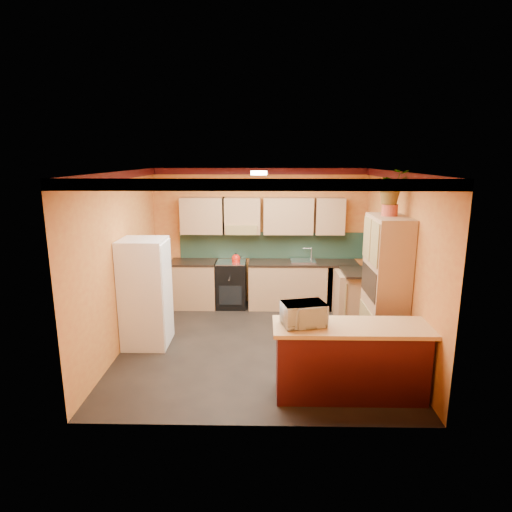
{
  "coord_description": "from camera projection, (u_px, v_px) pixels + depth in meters",
  "views": [
    {
      "loc": [
        0.1,
        -6.29,
        2.9
      ],
      "look_at": [
        -0.04,
        0.45,
        1.34
      ],
      "focal_mm": 30.0,
      "sensor_mm": 36.0,
      "label": 1
    }
  ],
  "objects": [
    {
      "name": "bar_top",
      "position": [
        352.0,
        327.0,
        5.15
      ],
      "size": [
        1.9,
        0.65,
        0.05
      ],
      "primitive_type": "cube",
      "color": "#DDB56C",
      "rests_on": "breakfast_bar"
    },
    {
      "name": "microwave",
      "position": [
        304.0,
        314.0,
        5.12
      ],
      "size": [
        0.57,
        0.45,
        0.28
      ],
      "primitive_type": "imported",
      "rotation": [
        0.0,
        0.0,
        0.24
      ],
      "color": "white",
      "rests_on": "bar_top"
    },
    {
      "name": "base_cabinets_right",
      "position": [
        358.0,
        297.0,
        7.74
      ],
      "size": [
        0.6,
        0.8,
        0.88
      ],
      "primitive_type": "cube",
      "color": "#A48557",
      "rests_on": "ground"
    },
    {
      "name": "room_shell",
      "position": [
        260.0,
        211.0,
        6.58
      ],
      "size": [
        4.24,
        4.24,
        2.72
      ],
      "color": "black",
      "rests_on": "ground"
    },
    {
      "name": "fridge",
      "position": [
        145.0,
        293.0,
        6.62
      ],
      "size": [
        0.68,
        0.66,
        1.7
      ],
      "primitive_type": "cube",
      "color": "white",
      "rests_on": "ground"
    },
    {
      "name": "fern",
      "position": [
        391.0,
        187.0,
        5.92
      ],
      "size": [
        0.48,
        0.43,
        0.48
      ],
      "primitive_type": "imported",
      "rotation": [
        0.0,
        0.0,
        0.12
      ],
      "color": "#A48557",
      "rests_on": "fern_pot"
    },
    {
      "name": "kettle",
      "position": [
        236.0,
        258.0,
        8.27
      ],
      "size": [
        0.19,
        0.19,
        0.18
      ],
      "primitive_type": null,
      "rotation": [
        0.0,
        0.0,
        -0.16
      ],
      "color": "red",
      "rests_on": "stove"
    },
    {
      "name": "sink",
      "position": [
        303.0,
        261.0,
        8.31
      ],
      "size": [
        0.48,
        0.4,
        0.03
      ],
      "primitive_type": "cube",
      "color": "silver",
      "rests_on": "countertop_back"
    },
    {
      "name": "countertop_right",
      "position": [
        360.0,
        272.0,
        7.63
      ],
      "size": [
        0.62,
        0.8,
        0.04
      ],
      "primitive_type": "cube",
      "color": "black",
      "rests_on": "base_cabinets_right"
    },
    {
      "name": "fern_pot",
      "position": [
        390.0,
        210.0,
        5.99
      ],
      "size": [
        0.22,
        0.22,
        0.16
      ],
      "primitive_type": "cylinder",
      "color": "#AE402A",
      "rests_on": "pantry"
    },
    {
      "name": "stove",
      "position": [
        231.0,
        284.0,
        8.44
      ],
      "size": [
        0.58,
        0.58,
        0.91
      ],
      "primitive_type": "cube",
      "color": "black",
      "rests_on": "ground"
    },
    {
      "name": "base_cabinets_back",
      "position": [
        263.0,
        285.0,
        8.43
      ],
      "size": [
        3.65,
        0.6,
        0.88
      ],
      "primitive_type": "cube",
      "color": "#A48557",
      "rests_on": "ground"
    },
    {
      "name": "countertop_back",
      "position": [
        263.0,
        263.0,
        8.33
      ],
      "size": [
        3.65,
        0.62,
        0.04
      ],
      "primitive_type": "cube",
      "color": "black",
      "rests_on": "base_cabinets_back"
    },
    {
      "name": "pantry",
      "position": [
        385.0,
        288.0,
        6.19
      ],
      "size": [
        0.48,
        0.9,
        2.1
      ],
      "primitive_type": "cube",
      "color": "#A48557",
      "rests_on": "ground"
    },
    {
      "name": "breakfast_bar",
      "position": [
        350.0,
        363.0,
        5.25
      ],
      "size": [
        1.8,
        0.55,
        0.88
      ],
      "primitive_type": "cube",
      "color": "#4D1212",
      "rests_on": "ground"
    }
  ]
}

